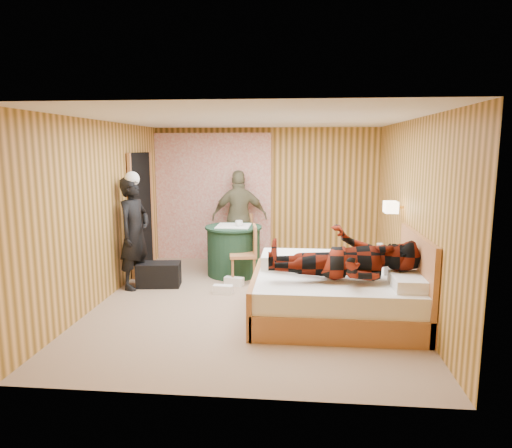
# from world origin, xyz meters

# --- Properties ---
(floor) EXTENTS (4.20, 5.00, 0.01)m
(floor) POSITION_xyz_m (0.00, 0.00, 0.00)
(floor) COLOR tan
(floor) RESTS_ON ground
(ceiling) EXTENTS (4.20, 5.00, 0.01)m
(ceiling) POSITION_xyz_m (0.00, 0.00, 2.50)
(ceiling) COLOR white
(ceiling) RESTS_ON wall_back
(wall_back) EXTENTS (4.20, 0.02, 2.50)m
(wall_back) POSITION_xyz_m (0.00, 2.50, 1.25)
(wall_back) COLOR #DCA154
(wall_back) RESTS_ON floor
(wall_left) EXTENTS (0.02, 5.00, 2.50)m
(wall_left) POSITION_xyz_m (-2.10, 0.00, 1.25)
(wall_left) COLOR #DCA154
(wall_left) RESTS_ON floor
(wall_right) EXTENTS (0.02, 5.00, 2.50)m
(wall_right) POSITION_xyz_m (2.10, 0.00, 1.25)
(wall_right) COLOR #DCA154
(wall_right) RESTS_ON floor
(curtain) EXTENTS (2.20, 0.08, 2.40)m
(curtain) POSITION_xyz_m (-1.00, 2.43, 1.20)
(curtain) COLOR beige
(curtain) RESTS_ON floor
(doorway) EXTENTS (0.06, 0.90, 2.05)m
(doorway) POSITION_xyz_m (-2.06, 1.40, 1.02)
(doorway) COLOR black
(doorway) RESTS_ON floor
(wall_lamp) EXTENTS (0.26, 0.24, 0.16)m
(wall_lamp) POSITION_xyz_m (1.92, 0.45, 1.30)
(wall_lamp) COLOR gold
(wall_lamp) RESTS_ON wall_right
(bed) EXTENTS (2.04, 1.61, 1.11)m
(bed) POSITION_xyz_m (1.12, -0.55, 0.32)
(bed) COLOR #C67A51
(bed) RESTS_ON floor
(nightstand) EXTENTS (0.44, 0.60, 0.58)m
(nightstand) POSITION_xyz_m (1.88, 0.81, 0.30)
(nightstand) COLOR #C67A51
(nightstand) RESTS_ON floor
(round_table) EXTENTS (0.95, 0.95, 0.84)m
(round_table) POSITION_xyz_m (-0.46, 1.35, 0.42)
(round_table) COLOR #1B3C28
(round_table) RESTS_ON floor
(chair_far) EXTENTS (0.49, 0.49, 0.93)m
(chair_far) POSITION_xyz_m (-0.44, 2.09, 0.54)
(chair_far) COLOR #C67A51
(chair_far) RESTS_ON floor
(chair_near) EXTENTS (0.48, 0.48, 0.92)m
(chair_near) POSITION_xyz_m (-0.17, 0.93, 0.54)
(chair_near) COLOR #C67A51
(chair_near) RESTS_ON floor
(duffel_bag) EXTENTS (0.69, 0.43, 0.37)m
(duffel_bag) POSITION_xyz_m (-1.53, 0.58, 0.19)
(duffel_bag) COLOR black
(duffel_bag) RESTS_ON floor
(sneaker_left) EXTENTS (0.32, 0.19, 0.13)m
(sneaker_left) POSITION_xyz_m (-0.37, 0.72, 0.07)
(sneaker_left) COLOR white
(sneaker_left) RESTS_ON floor
(sneaker_right) EXTENTS (0.30, 0.14, 0.13)m
(sneaker_right) POSITION_xyz_m (-0.47, 0.30, 0.07)
(sneaker_right) COLOR white
(sneaker_right) RESTS_ON floor
(woman_standing) EXTENTS (0.56, 0.71, 1.70)m
(woman_standing) POSITION_xyz_m (-1.85, 0.48, 0.85)
(woman_standing) COLOR black
(woman_standing) RESTS_ON floor
(man_at_table) EXTENTS (1.06, 0.55, 1.72)m
(man_at_table) POSITION_xyz_m (-0.46, 2.15, 0.86)
(man_at_table) COLOR #6B6647
(man_at_table) RESTS_ON floor
(man_on_bed) EXTENTS (0.86, 0.67, 1.77)m
(man_on_bed) POSITION_xyz_m (1.15, -0.78, 0.98)
(man_on_bed) COLOR #611609
(man_on_bed) RESTS_ON bed
(book_lower) EXTENTS (0.19, 0.24, 0.02)m
(book_lower) POSITION_xyz_m (1.88, 0.76, 0.59)
(book_lower) COLOR white
(book_lower) RESTS_ON nightstand
(book_upper) EXTENTS (0.18, 0.23, 0.02)m
(book_upper) POSITION_xyz_m (1.88, 0.76, 0.61)
(book_upper) COLOR white
(book_upper) RESTS_ON nightstand
(cup_nightstand) EXTENTS (0.12, 0.12, 0.09)m
(cup_nightstand) POSITION_xyz_m (1.88, 0.94, 0.62)
(cup_nightstand) COLOR white
(cup_nightstand) RESTS_ON nightstand
(cup_table) EXTENTS (0.14, 0.14, 0.10)m
(cup_table) POSITION_xyz_m (-0.36, 1.30, 0.89)
(cup_table) COLOR white
(cup_table) RESTS_ON round_table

